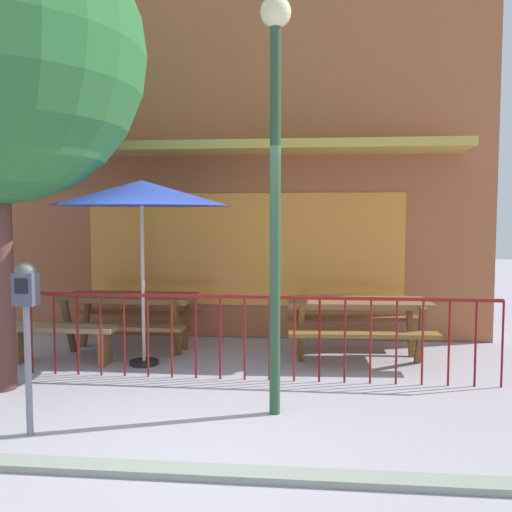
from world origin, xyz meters
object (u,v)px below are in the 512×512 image
picnic_table_right (358,312)px  street_lamp (275,145)px  patio_bench (62,336)px  parking_meter_near (26,302)px  picnic_table_left (129,307)px  patio_umbrella (142,194)px

picnic_table_right → street_lamp: 2.98m
patio_bench → parking_meter_near: bearing=-71.5°
patio_bench → parking_meter_near: (0.75, -2.23, 0.79)m
picnic_table_right → street_lamp: (-0.93, -2.10, 1.89)m
picnic_table_right → parking_meter_near: size_ratio=1.27×
picnic_table_left → street_lamp: street_lamp is taller
picnic_table_left → patio_umbrella: (0.42, -0.68, 1.51)m
patio_umbrella → parking_meter_near: size_ratio=1.55×
patio_umbrella → parking_meter_near: bearing=-97.2°
picnic_table_right → parking_meter_near: bearing=-136.3°
picnic_table_left → patio_bench: picnic_table_left is taller
patio_umbrella → street_lamp: bearing=-41.6°
picnic_table_right → patio_bench: bearing=-170.9°
picnic_table_left → picnic_table_right: 3.10m
picnic_table_left → street_lamp: 3.64m
picnic_table_left → parking_meter_near: 3.02m
patio_bench → parking_meter_near: 2.48m
parking_meter_near → street_lamp: bearing=19.8°
picnic_table_right → patio_bench: (-3.71, -0.60, -0.26)m
parking_meter_near → street_lamp: (2.03, 0.73, 1.36)m
picnic_table_left → picnic_table_right: bearing=-2.6°
patio_umbrella → street_lamp: size_ratio=0.60×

